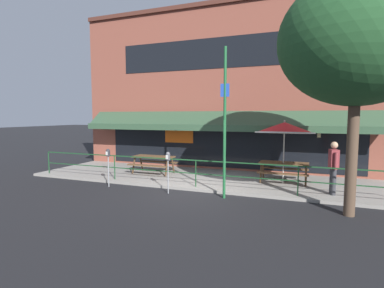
{
  "coord_description": "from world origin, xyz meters",
  "views": [
    {
      "loc": [
        3.66,
        -9.58,
        2.63
      ],
      "look_at": [
        -0.64,
        1.6,
        1.5
      ],
      "focal_mm": 28.0,
      "sensor_mm": 36.0,
      "label": 1
    }
  ],
  "objects_px": {
    "parking_meter_near": "(108,156)",
    "parking_meter_far": "(168,160)",
    "pedestrian_walking": "(333,165)",
    "patio_umbrella_centre": "(284,128)",
    "street_sign_pole": "(225,122)",
    "picnic_table_centre": "(284,167)",
    "picnic_table_left": "(153,160)",
    "street_tree_curbside": "(364,30)"
  },
  "relations": [
    {
      "from": "patio_umbrella_centre",
      "to": "street_sign_pole",
      "type": "relative_size",
      "value": 0.5
    },
    {
      "from": "picnic_table_left",
      "to": "pedestrian_walking",
      "type": "bearing_deg",
      "value": -8.48
    },
    {
      "from": "picnic_table_centre",
      "to": "pedestrian_walking",
      "type": "height_order",
      "value": "pedestrian_walking"
    },
    {
      "from": "patio_umbrella_centre",
      "to": "pedestrian_walking",
      "type": "xyz_separation_m",
      "value": [
        1.61,
        -1.05,
        -1.12
      ]
    },
    {
      "from": "pedestrian_walking",
      "to": "street_sign_pole",
      "type": "relative_size",
      "value": 0.36
    },
    {
      "from": "picnic_table_centre",
      "to": "patio_umbrella_centre",
      "type": "xyz_separation_m",
      "value": [
        0.0,
        -0.18,
        1.47
      ]
    },
    {
      "from": "picnic_table_left",
      "to": "street_tree_curbside",
      "type": "height_order",
      "value": "street_tree_curbside"
    },
    {
      "from": "patio_umbrella_centre",
      "to": "parking_meter_far",
      "type": "height_order",
      "value": "patio_umbrella_centre"
    },
    {
      "from": "picnic_table_centre",
      "to": "parking_meter_far",
      "type": "height_order",
      "value": "parking_meter_far"
    },
    {
      "from": "picnic_table_left",
      "to": "pedestrian_walking",
      "type": "xyz_separation_m",
      "value": [
        7.1,
        -1.06,
        0.35
      ]
    },
    {
      "from": "picnic_table_left",
      "to": "parking_meter_far",
      "type": "distance_m",
      "value": 3.21
    },
    {
      "from": "picnic_table_centre",
      "to": "parking_meter_near",
      "type": "xyz_separation_m",
      "value": [
        -6.05,
        -2.61,
        0.44
      ]
    },
    {
      "from": "pedestrian_walking",
      "to": "street_tree_curbside",
      "type": "xyz_separation_m",
      "value": [
        0.39,
        -1.87,
        3.69
      ]
    },
    {
      "from": "pedestrian_walking",
      "to": "parking_meter_far",
      "type": "distance_m",
      "value": 5.37
    },
    {
      "from": "parking_meter_near",
      "to": "street_tree_curbside",
      "type": "xyz_separation_m",
      "value": [
        8.05,
        -0.49,
        3.6
      ]
    },
    {
      "from": "picnic_table_left",
      "to": "patio_umbrella_centre",
      "type": "height_order",
      "value": "patio_umbrella_centre"
    },
    {
      "from": "picnic_table_left",
      "to": "parking_meter_near",
      "type": "distance_m",
      "value": 2.54
    },
    {
      "from": "picnic_table_centre",
      "to": "street_tree_curbside",
      "type": "height_order",
      "value": "street_tree_curbside"
    },
    {
      "from": "parking_meter_near",
      "to": "pedestrian_walking",
      "type": "bearing_deg",
      "value": 10.2
    },
    {
      "from": "street_sign_pole",
      "to": "parking_meter_far",
      "type": "bearing_deg",
      "value": -176.36
    },
    {
      "from": "pedestrian_walking",
      "to": "parking_meter_near",
      "type": "distance_m",
      "value": 7.78
    },
    {
      "from": "parking_meter_near",
      "to": "street_sign_pole",
      "type": "distance_m",
      "value": 4.59
    },
    {
      "from": "parking_meter_near",
      "to": "parking_meter_far",
      "type": "distance_m",
      "value": 2.49
    },
    {
      "from": "pedestrian_walking",
      "to": "parking_meter_far",
      "type": "bearing_deg",
      "value": -164.12
    },
    {
      "from": "patio_umbrella_centre",
      "to": "street_tree_curbside",
      "type": "xyz_separation_m",
      "value": [
        2.0,
        -2.92,
        2.57
      ]
    },
    {
      "from": "picnic_table_centre",
      "to": "street_sign_pole",
      "type": "xyz_separation_m",
      "value": [
        -1.64,
        -2.58,
        1.73
      ]
    },
    {
      "from": "picnic_table_centre",
      "to": "pedestrian_walking",
      "type": "bearing_deg",
      "value": -37.43
    },
    {
      "from": "parking_meter_near",
      "to": "parking_meter_far",
      "type": "xyz_separation_m",
      "value": [
        2.49,
        -0.09,
        0.0
      ]
    },
    {
      "from": "picnic_table_left",
      "to": "picnic_table_centre",
      "type": "distance_m",
      "value": 5.49
    },
    {
      "from": "parking_meter_far",
      "to": "street_tree_curbside",
      "type": "height_order",
      "value": "street_tree_curbside"
    },
    {
      "from": "parking_meter_far",
      "to": "street_sign_pole",
      "type": "bearing_deg",
      "value": 3.64
    },
    {
      "from": "parking_meter_near",
      "to": "street_tree_curbside",
      "type": "height_order",
      "value": "street_tree_curbside"
    },
    {
      "from": "parking_meter_near",
      "to": "parking_meter_far",
      "type": "bearing_deg",
      "value": -2.12
    },
    {
      "from": "picnic_table_centre",
      "to": "street_sign_pole",
      "type": "relative_size",
      "value": 0.38
    },
    {
      "from": "patio_umbrella_centre",
      "to": "parking_meter_near",
      "type": "height_order",
      "value": "patio_umbrella_centre"
    },
    {
      "from": "picnic_table_centre",
      "to": "patio_umbrella_centre",
      "type": "height_order",
      "value": "patio_umbrella_centre"
    },
    {
      "from": "parking_meter_far",
      "to": "street_sign_pole",
      "type": "relative_size",
      "value": 0.3
    },
    {
      "from": "parking_meter_near",
      "to": "street_sign_pole",
      "type": "relative_size",
      "value": 0.3
    },
    {
      "from": "parking_meter_far",
      "to": "street_tree_curbside",
      "type": "xyz_separation_m",
      "value": [
        5.56,
        -0.4,
        3.6
      ]
    },
    {
      "from": "picnic_table_centre",
      "to": "street_tree_curbside",
      "type": "distance_m",
      "value": 5.48
    },
    {
      "from": "patio_umbrella_centre",
      "to": "parking_meter_far",
      "type": "relative_size",
      "value": 1.67
    },
    {
      "from": "picnic_table_left",
      "to": "pedestrian_walking",
      "type": "relative_size",
      "value": 1.05
    }
  ]
}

